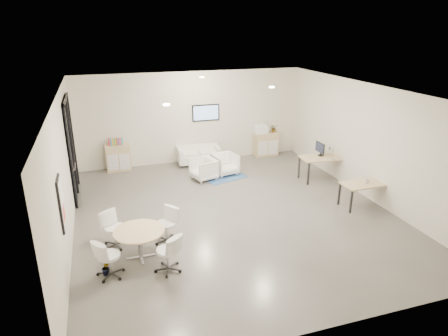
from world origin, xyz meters
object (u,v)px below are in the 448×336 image
Objects in this scene: armchair_left at (204,168)px; desk_rear at (323,159)px; sideboard_left at (118,158)px; round_table at (139,234)px; sideboard_right at (266,144)px; desk_front at (365,185)px; armchair_right at (225,163)px; loveseat at (199,155)px.

desk_rear is at bearing 56.65° from armchair_left.
round_table is (0.06, -5.68, 0.11)m from sideboard_left.
sideboard_left is 1.02× the size of sideboard_right.
sideboard_left is at bearing 179.94° from sideboard_right.
armchair_left is at bearing -150.19° from sideboard_right.
sideboard_left reaches higher than desk_rear.
sideboard_left reaches higher than armchair_left.
desk_rear is 2.12m from desk_front.
round_table is at bearing -133.32° from sideboard_right.
desk_rear is 1.39× the size of round_table.
sideboard_right is at bearing 97.96° from desk_front.
armchair_right is 5.38m from round_table.
sideboard_right reaches higher than round_table.
desk_rear is 1.14× the size of desk_front.
armchair_left is 4.91m from desk_front.
sideboard_right is 7.80m from round_table.
sideboard_left is at bearing 145.78° from armchair_right.
armchair_right is 0.71× the size of round_table.
desk_front is at bearing -38.53° from sideboard_left.
round_table is (-2.48, -4.03, 0.20)m from armchair_left.
sideboard_right is 3.31m from armchair_left.
sideboard_left is 1.21× the size of armchair_right.
loveseat is 1.53m from armchair_left.
loveseat is at bearing 103.20° from armchair_right.
desk_front is 6.18m from round_table.
round_table is (-5.35, -5.67, 0.12)m from sideboard_right.
sideboard_left is at bearing -178.49° from loveseat.
sideboard_left is 0.85× the size of round_table.
round_table is at bearing -174.08° from desk_front.
loveseat is at bearing 156.31° from armchair_left.
sideboard_left is 0.70× the size of desk_front.
desk_rear reaches higher than armchair_left.
sideboard_right is at bearing -0.06° from sideboard_left.
desk_rear is (6.15, -2.81, 0.21)m from sideboard_left.
sideboard_right reaches higher than loveseat.
desk_front is (0.78, -4.92, 0.16)m from sideboard_right.
sideboard_left is at bearing 140.43° from desk_front.
desk_rear reaches higher than round_table.
round_table is (-2.70, -5.54, 0.26)m from loveseat.
loveseat is (2.76, -0.14, -0.15)m from sideboard_left.
armchair_right reaches higher than desk_rear.
sideboard_left is 3.63m from armchair_right.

